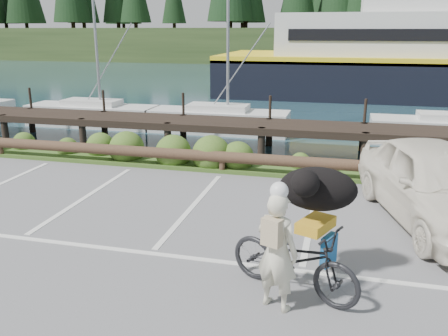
{
  "coord_description": "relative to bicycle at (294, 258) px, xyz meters",
  "views": [
    {
      "loc": [
        3.06,
        -7.37,
        3.76
      ],
      "look_at": [
        0.85,
        1.43,
        1.1
      ],
      "focal_mm": 38.0,
      "sensor_mm": 36.0,
      "label": 1
    }
  ],
  "objects": [
    {
      "name": "dog",
      "position": [
        0.26,
        0.62,
        0.89
      ],
      "size": [
        0.99,
        1.31,
        0.68
      ],
      "primitive_type": "ellipsoid",
      "rotation": [
        0.0,
        0.0,
        1.17
      ],
      "color": "black",
      "rests_on": "bicycle"
    },
    {
      "name": "bicycle",
      "position": [
        0.0,
        0.0,
        0.0
      ],
      "size": [
        2.2,
        1.49,
        1.1
      ],
      "primitive_type": "imported",
      "rotation": [
        0.0,
        0.0,
        1.17
      ],
      "color": "black",
      "rests_on": "ground"
    },
    {
      "name": "cyclist",
      "position": [
        -0.19,
        -0.45,
        0.3
      ],
      "size": [
        0.73,
        0.62,
        1.7
      ],
      "primitive_type": "imported",
      "rotation": [
        0.0,
        0.0,
        2.74
      ],
      "color": "beige",
      "rests_on": "ground"
    },
    {
      "name": "log_rail",
      "position": [
        -2.52,
        5.65,
        -0.55
      ],
      "size": [
        32.0,
        0.3,
        0.6
      ],
      "primitive_type": null,
      "color": "#443021",
      "rests_on": "ground"
    },
    {
      "name": "harbor_backdrop",
      "position": [
        -2.13,
        79.52,
        -0.55
      ],
      "size": [
        170.0,
        160.0,
        30.0
      ],
      "color": "#1A343F",
      "rests_on": "ground"
    },
    {
      "name": "ground",
      "position": [
        -2.52,
        1.05,
        -0.55
      ],
      "size": [
        72.0,
        72.0,
        0.0
      ],
      "primitive_type": "plane",
      "color": "#5D5C5F"
    },
    {
      "name": "vegetation_strip",
      "position": [
        -2.52,
        6.35,
        -0.5
      ],
      "size": [
        34.0,
        1.6,
        0.1
      ],
      "primitive_type": "cube",
      "color": "#3D5B21",
      "rests_on": "ground"
    },
    {
      "name": "parked_car",
      "position": [
        2.45,
        3.41,
        0.27
      ],
      "size": [
        3.17,
        5.16,
        1.64
      ],
      "primitive_type": "imported",
      "rotation": [
        0.0,
        0.0,
        0.27
      ],
      "color": "silver",
      "rests_on": "ground"
    }
  ]
}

